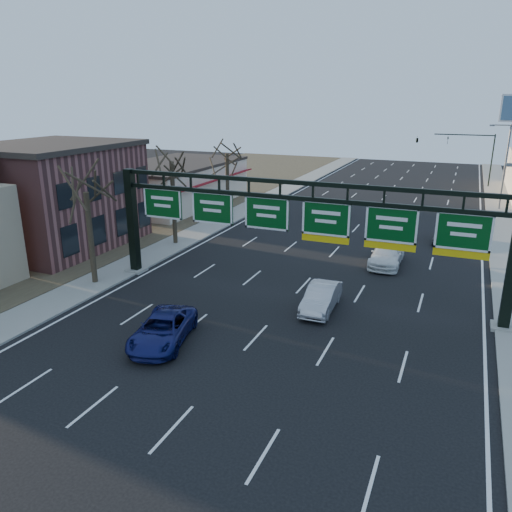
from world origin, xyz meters
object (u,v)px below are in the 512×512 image
at_px(car_white_wagon, 387,254).
at_px(car_silver_sedan, 321,298).
at_px(sign_gantry, 298,224).
at_px(car_blue_suv, 163,329).

bearing_deg(car_white_wagon, car_silver_sedan, -103.24).
xyz_separation_m(sign_gantry, car_silver_sedan, (1.94, -1.32, -3.89)).
bearing_deg(car_silver_sedan, car_blue_suv, -133.26).
height_order(sign_gantry, car_blue_suv, sign_gantry).
bearing_deg(car_white_wagon, car_blue_suv, -117.13).
height_order(car_blue_suv, car_white_wagon, car_white_wagon).
height_order(sign_gantry, car_white_wagon, sign_gantry).
distance_m(sign_gantry, car_silver_sedan, 4.54).
relative_size(sign_gantry, car_white_wagon, 4.67).
xyz_separation_m(car_blue_suv, car_silver_sedan, (6.17, 6.98, 0.02)).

